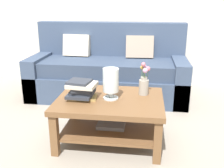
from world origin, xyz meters
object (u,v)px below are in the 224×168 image
Objects in this scene: couch at (108,72)px; flower_pitcher at (144,82)px; coffee_table at (110,110)px; book_stack_main at (82,90)px; glass_hurricane_vase at (111,81)px.

couch is 6.58× the size of flower_pitcher.
couch is 2.15× the size of coffee_table.
coffee_table is at bearing 10.34° from book_stack_main.
coffee_table is 3.41× the size of glass_hurricane_vase.
book_stack_main is 0.63m from flower_pitcher.
couch reaches higher than book_stack_main.
coffee_table is 0.35m from book_stack_main.
glass_hurricane_vase is (0.22, -1.32, 0.27)m from couch.
couch reaches higher than coffee_table.
glass_hurricane_vase reaches higher than book_stack_main.
couch is 1.38m from book_stack_main.
couch is 1.33m from coffee_table.
glass_hurricane_vase is 0.36m from flower_pitcher.
flower_pitcher is (0.32, 0.16, -0.05)m from glass_hurricane_vase.
coffee_table is 3.07× the size of flower_pitcher.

